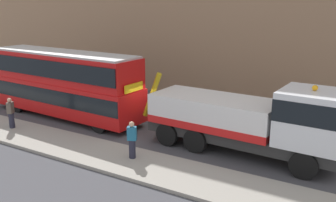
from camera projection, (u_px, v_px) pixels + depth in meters
ground_plane at (153, 130)px, 20.78m from camera, size 120.00×120.00×0.00m
near_kerb at (104, 155)px, 17.28m from camera, size 60.00×2.80×0.15m
recovery_tow_truck at (249, 119)px, 17.07m from camera, size 10.20×3.05×3.67m
double_decker_bus at (63, 81)px, 22.82m from camera, size 11.13×3.05×4.06m
pedestrian_onlooker at (11, 113)px, 20.56m from camera, size 0.41×0.47×1.71m
pedestrian_bystander at (132, 140)px, 16.55m from camera, size 0.47×0.40×1.71m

